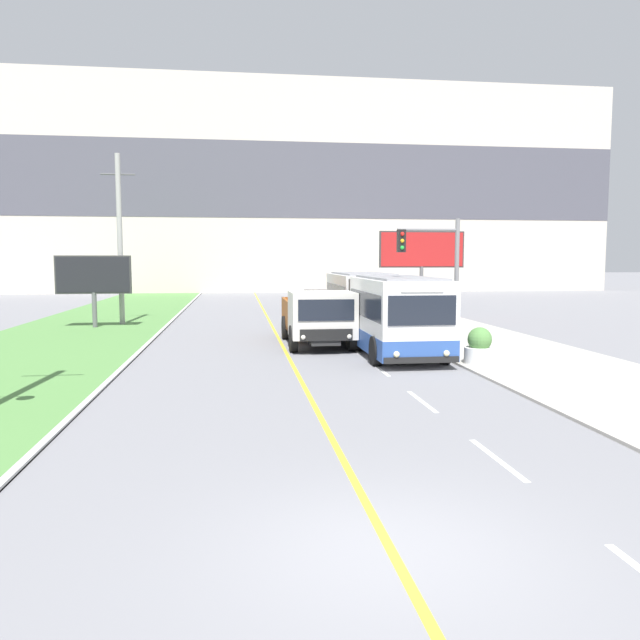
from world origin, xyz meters
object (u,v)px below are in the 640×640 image
(dump_truck, at_px, (319,318))
(car_distant, at_px, (317,301))
(city_bus, at_px, (378,309))
(planter_round_near, at_px, (479,347))
(traffic_light_mast, at_px, (438,269))
(planter_round_far, at_px, (395,316))
(utility_pole_far, at_px, (120,239))
(planter_round_second, at_px, (447,334))
(billboard_small, at_px, (93,277))
(planter_round_third, at_px, (417,323))
(billboard_large, at_px, (422,252))

(dump_truck, relative_size, car_distant, 1.61)
(city_bus, height_order, planter_round_near, city_bus)
(traffic_light_mast, height_order, planter_round_far, traffic_light_mast)
(dump_truck, distance_m, utility_pole_far, 14.33)
(utility_pole_far, bearing_deg, city_bus, -39.22)
(city_bus, height_order, planter_round_second, city_bus)
(planter_round_far, bearing_deg, billboard_small, 172.01)
(utility_pole_far, height_order, planter_round_third, utility_pole_far)
(dump_truck, xyz_separation_m, car_distant, (2.21, 17.71, -0.49))
(billboard_large, relative_size, planter_round_near, 4.51)
(planter_round_third, xyz_separation_m, planter_round_far, (-0.01, 3.86, 0.01))
(city_bus, xyz_separation_m, planter_round_third, (2.37, 2.33, -0.86))
(dump_truck, height_order, planter_round_second, dump_truck)
(billboard_large, distance_m, planter_round_near, 19.47)
(billboard_small, bearing_deg, car_distant, 35.10)
(city_bus, xyz_separation_m, planter_round_second, (2.47, -1.53, -0.87))
(billboard_large, bearing_deg, city_bus, -113.74)
(city_bus, distance_m, billboard_large, 14.89)
(planter_round_third, bearing_deg, billboard_small, 158.77)
(billboard_large, distance_m, planter_round_second, 15.72)
(traffic_light_mast, distance_m, planter_round_second, 3.55)
(city_bus, height_order, planter_round_far, city_bus)
(traffic_light_mast, xyz_separation_m, billboard_small, (-14.51, 12.03, -0.57))
(utility_pole_far, bearing_deg, dump_truck, -46.78)
(planter_round_far, bearing_deg, planter_round_third, -89.78)
(dump_truck, relative_size, traffic_light_mast, 1.38)
(billboard_small, distance_m, planter_round_third, 16.80)
(car_distant, bearing_deg, billboard_small, -144.90)
(dump_truck, height_order, billboard_small, billboard_small)
(dump_truck, distance_m, billboard_large, 16.36)
(dump_truck, height_order, billboard_large, billboard_large)
(dump_truck, distance_m, traffic_light_mast, 5.51)
(car_distant, xyz_separation_m, traffic_light_mast, (1.65, -21.07, 2.54))
(city_bus, distance_m, car_distant, 17.43)
(car_distant, relative_size, planter_round_near, 3.52)
(billboard_small, distance_m, planter_round_second, 18.63)
(utility_pole_far, bearing_deg, car_distant, 32.85)
(planter_round_near, xyz_separation_m, planter_round_third, (0.10, 7.72, 0.02))
(billboard_large, bearing_deg, car_distant, 147.42)
(dump_truck, height_order, traffic_light_mast, traffic_light_mast)
(planter_round_second, distance_m, planter_round_far, 7.72)
(traffic_light_mast, height_order, billboard_small, traffic_light_mast)
(car_distant, xyz_separation_m, utility_pole_far, (-11.73, -7.58, 3.97))
(billboard_small, xyz_separation_m, planter_round_far, (15.53, -2.18, -2.00))
(dump_truck, relative_size, planter_round_near, 5.65)
(utility_pole_far, relative_size, planter_round_second, 7.43)
(utility_pole_far, relative_size, traffic_light_mast, 1.83)
(traffic_light_mast, bearing_deg, planter_round_second, 61.71)
(traffic_light_mast, relative_size, planter_round_second, 4.05)
(billboard_small, relative_size, planter_round_near, 3.12)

